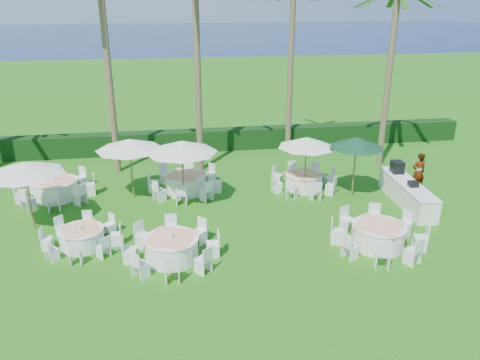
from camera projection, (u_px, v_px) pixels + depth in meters
The scene contains 20 objects.
ground at pixel (203, 251), 16.53m from camera, with size 120.00×120.00×0.00m, color #235F10.
hedge at pixel (184, 141), 27.37m from camera, with size 34.00×1.00×1.20m, color black.
ocean at pixel (165, 38), 110.48m from camera, with size 260.00×260.00×0.00m, color #061645.
banquet_table_a at pixel (82, 237), 16.72m from camera, with size 2.78×2.78×0.86m.
banquet_table_b at pixel (172, 248), 15.89m from camera, with size 3.26×3.26×0.99m.
banquet_table_c at pixel (378, 235), 16.72m from camera, with size 3.31×3.31×1.01m.
banquet_table_d at pixel (56, 189), 20.81m from camera, with size 3.41×3.41×1.02m.
banquet_table_e at pixel (185, 183), 21.50m from camera, with size 3.39×3.39×1.02m.
banquet_table_f at pixel (304, 181), 21.85m from camera, with size 3.10×3.10×0.94m.
umbrella_a at pixel (24, 168), 17.30m from camera, with size 2.87×2.87×2.73m.
umbrella_b at pixel (182, 147), 19.30m from camera, with size 2.99×2.99×2.90m.
umbrella_c at pixel (129, 144), 20.09m from camera, with size 2.91×2.91×2.75m.
umbrella_d at pixel (307, 142), 20.74m from camera, with size 2.58×2.58×2.64m.
umbrella_green at pixel (357, 142), 20.32m from camera, with size 2.42×2.42×2.77m.
buffet_table at pixel (407, 192), 20.22m from camera, with size 1.18×4.34×1.53m.
staff_person at pixel (418, 172), 21.48m from camera, with size 0.67×0.44×1.82m, color gray.
palm_b at pixel (108, 65), 22.35m from camera, with size 4.40×4.10×9.89m.
palm_c at pixel (197, 64), 22.60m from camera, with size 4.41×4.06×9.89m.
palm_d at pixel (291, 62), 25.79m from camera, with size 4.17×4.40×9.29m.
palm_e at pixel (389, 72), 23.56m from camera, with size 4.34×4.30×8.95m.
Camera 1 is at (-1.03, -14.55, 8.29)m, focal length 35.00 mm.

